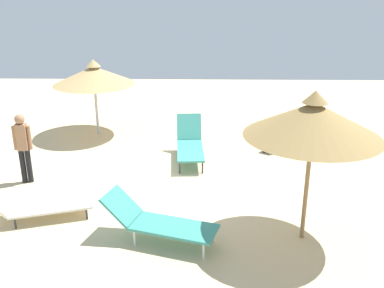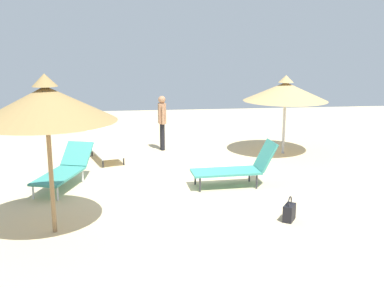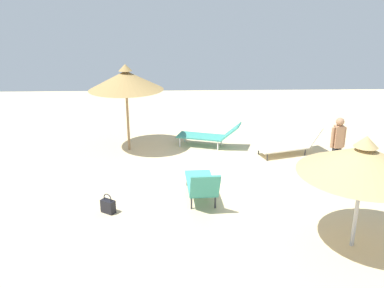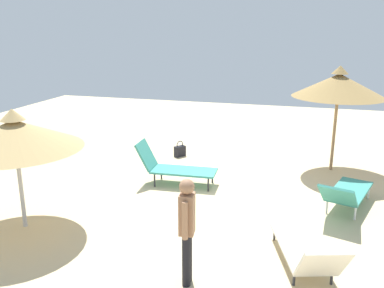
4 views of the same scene
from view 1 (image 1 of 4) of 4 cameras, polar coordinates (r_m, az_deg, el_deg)
The scene contains 8 objects.
ground at distance 10.90m, azimuth -2.09°, elevation -5.01°, with size 24.00×24.00×0.10m, color beige.
parasol_umbrella_edge at distance 7.91m, azimuth 15.48°, elevation 3.07°, with size 2.43×2.43×2.88m.
parasol_umbrella_front at distance 14.02m, azimuth -12.63°, elevation 8.72°, with size 2.54×2.54×2.40m.
lounge_chair_center at distance 11.99m, azimuth -0.28°, elevation 0.13°, with size 0.81×2.02×1.07m.
lounge_chair_back at distance 8.32m, azimuth -4.50°, elevation -9.94°, with size 2.26×1.31×0.88m.
lounge_chair_near_left at distance 9.61m, azimuth -19.80°, elevation -7.27°, with size 2.22×1.29×0.90m.
person_standing_far_right at distance 11.18m, azimuth -21.11°, elevation -0.06°, with size 0.43×0.25×1.72m.
handbag at distance 12.73m, azimuth 10.03°, elevation -0.39°, with size 0.38×0.34×0.49m.
Camera 1 is at (0.60, -9.84, 4.61)m, focal length 41.04 mm.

